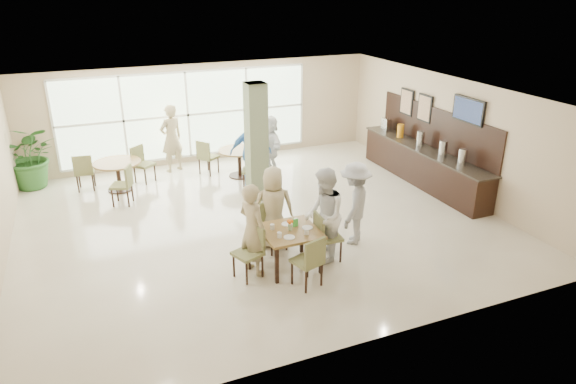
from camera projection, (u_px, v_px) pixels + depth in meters
name	position (u px, v px, depth m)	size (l,w,h in m)	color
ground	(259.00, 220.00, 11.34)	(10.00, 10.00, 0.00)	beige
room_shell	(257.00, 146.00, 10.69)	(10.00, 10.00, 10.00)	white
window_bank	(188.00, 115.00, 14.43)	(7.00, 0.04, 7.00)	silver
column	(256.00, 143.00, 11.97)	(0.45, 0.45, 2.80)	#5C6A4A
main_table	(290.00, 234.00, 9.26)	(1.01, 1.01, 0.75)	brown
round_table_left	(118.00, 168.00, 12.75)	(1.17, 1.17, 0.75)	brown
round_table_right	(239.00, 156.00, 13.68)	(1.11, 1.11, 0.75)	brown
chairs_main_table	(289.00, 244.00, 9.32)	(2.12, 1.97, 0.95)	olive
chairs_table_left	(117.00, 173.00, 12.71)	(2.02, 1.90, 0.95)	olive
chairs_table_right	(240.00, 160.00, 13.70)	(2.01, 2.08, 0.95)	olive
tabletop_clutter	(291.00, 227.00, 9.19)	(0.74, 0.70, 0.21)	white
buffet_counter	(423.00, 163.00, 13.23)	(0.64, 4.70, 1.95)	black
wall_tv	(468.00, 110.00, 11.76)	(0.06, 1.00, 0.58)	black
framed_art_a	(425.00, 108.00, 13.24)	(0.05, 0.55, 0.70)	black
framed_art_b	(407.00, 102.00, 13.92)	(0.05, 0.55, 0.70)	black
potted_plant	(30.00, 156.00, 12.86)	(1.49, 1.49, 1.65)	#2C6327
teen_left	(253.00, 229.00, 9.03)	(0.62, 0.41, 1.71)	tan
teen_far	(273.00, 207.00, 9.96)	(0.80, 0.44, 1.65)	tan
teen_right	(324.00, 216.00, 9.42)	(0.88, 0.68, 1.81)	white
teen_standing	(355.00, 203.00, 10.10)	(1.09, 0.63, 1.68)	#A6A6A9
adult_a	(251.00, 152.00, 12.90)	(1.06, 0.60, 1.80)	#4484CD
adult_b	(270.00, 144.00, 13.96)	(1.46, 0.63, 1.57)	white
adult_standing	(171.00, 138.00, 13.94)	(0.68, 0.45, 1.86)	tan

